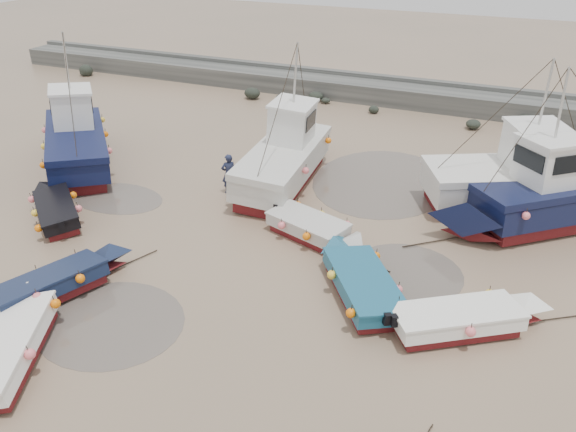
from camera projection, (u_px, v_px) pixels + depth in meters
name	position (u px, v px, depth m)	size (l,w,h in m)	color
ground	(244.00, 289.00, 18.67)	(120.00, 120.00, 0.00)	#93775D
seawall	(399.00, 95.00, 36.11)	(60.00, 4.92, 1.50)	#62625E
puddle_a	(111.00, 322.00, 17.16)	(4.60, 4.60, 0.01)	#5D534B
puddle_b	(406.00, 272.00, 19.53)	(3.92, 3.92, 0.01)	#5D534B
puddle_c	(117.00, 198.00, 24.55)	(4.32, 4.32, 0.01)	#5D534B
puddle_d	(382.00, 181.00, 26.07)	(6.29, 6.29, 0.01)	#5D534B
dinghy_0	(16.00, 339.00, 15.70)	(3.54, 6.15, 1.43)	maroon
dinghy_1	(61.00, 279.00, 18.23)	(3.12, 5.63, 1.43)	maroon
dinghy_3	(469.00, 317.00, 16.54)	(5.46, 3.97, 1.43)	maroon
dinghy_4	(56.00, 205.00, 22.76)	(4.78, 4.18, 1.43)	maroon
dinghy_5	(316.00, 227.00, 21.17)	(5.26, 2.70, 1.43)	maroon
dinghy_6	(359.00, 278.00, 18.27)	(4.25, 5.49, 1.43)	maroon
cabin_boat_0	(74.00, 138.00, 27.36)	(8.15, 8.60, 6.22)	maroon
cabin_boat_1	(286.00, 153.00, 25.59)	(3.11, 10.37, 6.22)	maroon
cabin_boat_2	(554.00, 194.00, 21.93)	(9.32, 8.11, 6.22)	maroon
cabin_boat_3	(520.00, 177.00, 23.28)	(9.22, 5.90, 6.22)	maroon
person	(230.00, 192.00, 25.05)	(0.67, 0.44, 1.83)	#1D233D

